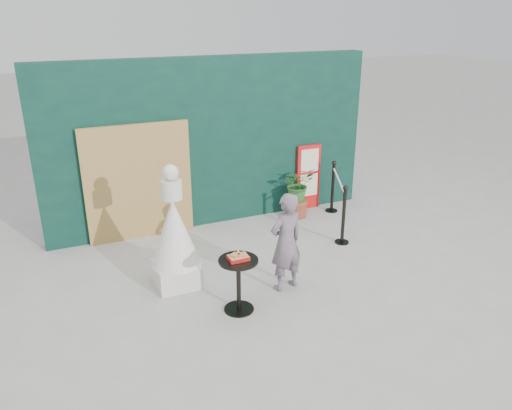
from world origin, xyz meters
TOP-DOWN VIEW (x-y plane):
  - ground at (0.00, 0.00)m, footprint 60.00×60.00m
  - back_wall at (0.00, 3.15)m, footprint 6.00×0.30m
  - bamboo_fence at (-1.40, 2.94)m, footprint 1.80×0.08m
  - woman at (0.10, 0.39)m, footprint 0.59×0.45m
  - menu_board at (1.90, 2.95)m, footprint 0.50×0.07m
  - statue at (-1.29, 1.12)m, footprint 0.71×0.71m
  - cafe_table at (-0.72, 0.13)m, footprint 0.52×0.52m
  - food_basket at (-0.72, 0.13)m, footprint 0.26×0.19m
  - planter at (1.50, 2.64)m, footprint 0.59×0.51m
  - stanchion_barrier at (1.96, 1.96)m, footprint 0.84×1.54m

SIDE VIEW (x-z plane):
  - ground at x=0.00m, z-range 0.00..0.00m
  - stanchion_barrier at x=1.96m, z-range -0.02..1.01m
  - cafe_table at x=-0.72m, z-range 0.12..0.87m
  - planter at x=1.50m, z-range 0.08..1.08m
  - menu_board at x=1.90m, z-range 0.00..1.30m
  - woman at x=0.10m, z-range 0.00..1.44m
  - statue at x=-1.29m, z-range -0.17..1.65m
  - food_basket at x=-0.72m, z-range 0.73..0.84m
  - bamboo_fence at x=-1.40m, z-range 0.00..2.00m
  - back_wall at x=0.00m, z-range 0.00..3.00m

